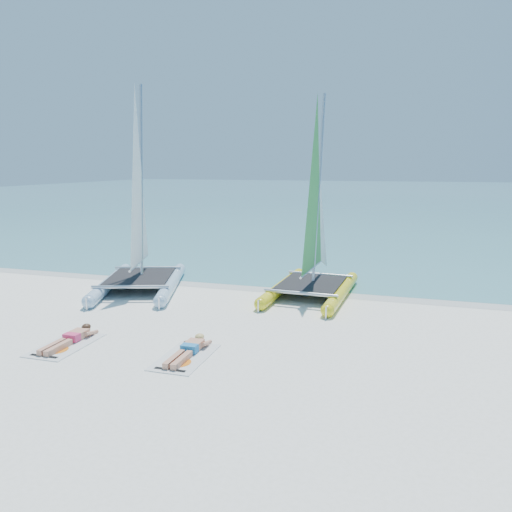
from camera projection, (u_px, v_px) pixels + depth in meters
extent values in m
plane|color=white|center=(203.00, 339.00, 12.16)|extent=(140.00, 140.00, 0.00)
cube|color=#6AA9B2|center=(374.00, 194.00, 71.47)|extent=(140.00, 115.00, 0.01)
cube|color=beige|center=(265.00, 287.00, 17.34)|extent=(140.00, 1.40, 0.01)
cylinder|color=#A6C4DB|center=(110.00, 283.00, 17.02)|extent=(1.87, 4.61, 0.42)
cone|color=#A6C4DB|center=(127.00, 268.00, 19.57)|extent=(0.56, 0.70, 0.40)
cylinder|color=#A6C4DB|center=(171.00, 283.00, 17.07)|extent=(1.87, 4.61, 0.42)
cone|color=#A6C4DB|center=(181.00, 268.00, 19.62)|extent=(0.56, 0.70, 0.40)
cube|color=black|center=(140.00, 276.00, 17.00)|extent=(2.74, 3.10, 0.03)
cylinder|color=silver|center=(141.00, 180.00, 17.24)|extent=(0.48, 1.21, 6.50)
cylinder|color=yellow|center=(282.00, 287.00, 16.56)|extent=(0.61, 4.44, 0.39)
cone|color=yellow|center=(301.00, 272.00, 18.82)|extent=(0.40, 0.58, 0.37)
cylinder|color=yellow|center=(341.00, 292.00, 15.91)|extent=(0.61, 4.44, 0.39)
cone|color=yellow|center=(353.00, 276.00, 18.16)|extent=(0.40, 0.58, 0.37)
cube|color=black|center=(311.00, 283.00, 16.19)|extent=(2.02, 2.52, 0.03)
cylinder|color=silver|center=(319.00, 187.00, 16.37)|extent=(0.15, 1.17, 6.09)
cube|color=silver|center=(66.00, 345.00, 11.76)|extent=(1.00, 1.85, 0.02)
cube|color=tan|center=(77.00, 335.00, 12.14)|extent=(0.36, 0.55, 0.17)
cube|color=#E83669|center=(72.00, 337.00, 11.95)|extent=(0.37, 0.22, 0.17)
cube|color=tan|center=(55.00, 347.00, 11.40)|extent=(0.31, 0.85, 0.13)
sphere|color=tan|center=(86.00, 328.00, 12.48)|extent=(0.21, 0.21, 0.21)
ellipsoid|color=#382214|center=(86.00, 327.00, 12.49)|extent=(0.22, 0.24, 0.15)
cube|color=silver|center=(185.00, 357.00, 11.03)|extent=(1.00, 1.85, 0.02)
cube|color=tan|center=(193.00, 346.00, 11.42)|extent=(0.36, 0.55, 0.17)
cube|color=#227AB9|center=(189.00, 348.00, 11.23)|extent=(0.37, 0.22, 0.17)
cube|color=tan|center=(178.00, 360.00, 10.67)|extent=(0.31, 0.85, 0.13)
sphere|color=tan|center=(199.00, 339.00, 11.76)|extent=(0.21, 0.21, 0.21)
ellipsoid|color=tan|center=(200.00, 337.00, 11.76)|extent=(0.22, 0.24, 0.15)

